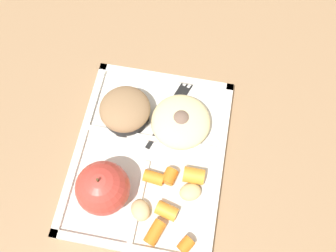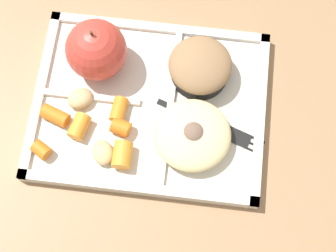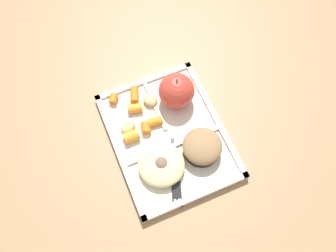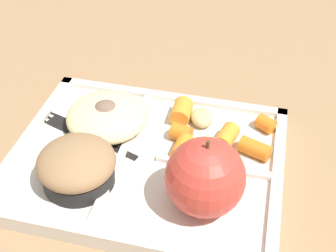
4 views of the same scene
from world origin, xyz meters
TOP-DOWN VIEW (x-y plane):
  - ground at (0.00, 0.00)m, footprint 6.00×6.00m
  - lunch_tray at (-0.00, 0.00)m, footprint 0.32×0.25m
  - green_apple at (-0.08, 0.05)m, footprint 0.08×0.08m
  - bran_muffin at (0.06, 0.05)m, footprint 0.09×0.09m
  - carrot_slice_back at (-0.09, -0.05)m, footprint 0.03×0.04m
  - carrot_slice_diagonal at (-0.04, -0.02)m, footprint 0.02×0.04m
  - carrot_slice_large at (-0.14, -0.09)m, footprint 0.03×0.03m
  - carrot_slice_small at (-0.03, -0.08)m, footprint 0.03×0.03m
  - carrot_slice_near_corner at (-0.03, -0.04)m, footprint 0.03×0.03m
  - carrot_slice_tilted at (-0.13, -0.04)m, footprint 0.04×0.03m
  - potato_chunk_large at (-0.10, -0.01)m, footprint 0.05×0.04m
  - potato_chunk_golden at (-0.05, -0.08)m, footprint 0.04×0.04m
  - egg_noodle_pile at (0.06, -0.04)m, footprint 0.10×0.10m
  - meatball_back at (0.05, -0.04)m, footprint 0.03×0.03m
  - meatball_front at (0.06, -0.04)m, footprint 0.03×0.03m
  - meatball_side at (0.07, -0.04)m, footprint 0.04×0.04m
  - plastic_fork at (0.10, -0.02)m, footprint 0.16×0.07m

SIDE VIEW (x-z plane):
  - ground at x=0.00m, z-range 0.00..0.00m
  - lunch_tray at x=0.00m, z-range 0.00..0.02m
  - plastic_fork at x=0.10m, z-range 0.01..0.02m
  - potato_chunk_golden at x=-0.05m, z-range 0.01..0.03m
  - potato_chunk_large at x=-0.10m, z-range 0.01..0.03m
  - carrot_slice_large at x=-0.14m, z-range 0.01..0.03m
  - carrot_slice_diagonal at x=-0.04m, z-range 0.01..0.04m
  - carrot_slice_tilted at x=-0.13m, z-range 0.01..0.04m
  - carrot_slice_near_corner at x=-0.03m, z-range 0.01..0.04m
  - carrot_slice_back at x=-0.09m, z-range 0.01..0.04m
  - carrot_slice_small at x=-0.03m, z-range 0.01..0.04m
  - meatball_front at x=0.06m, z-range 0.01..0.05m
  - meatball_back at x=0.05m, z-range 0.01..0.05m
  - egg_noodle_pile at x=0.06m, z-range 0.01..0.05m
  - meatball_side at x=0.07m, z-range 0.01..0.05m
  - bran_muffin at x=0.06m, z-range 0.01..0.06m
  - green_apple at x=-0.08m, z-range 0.01..0.10m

